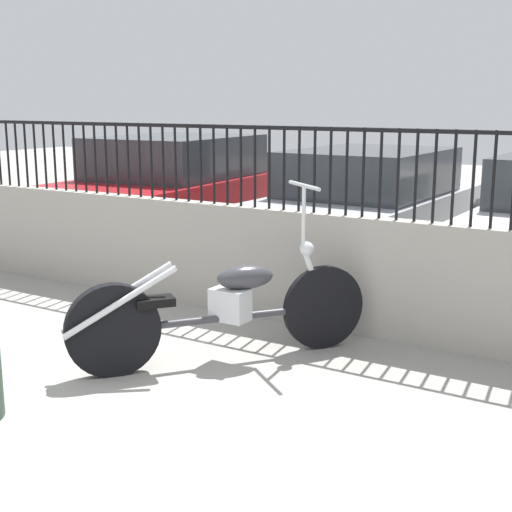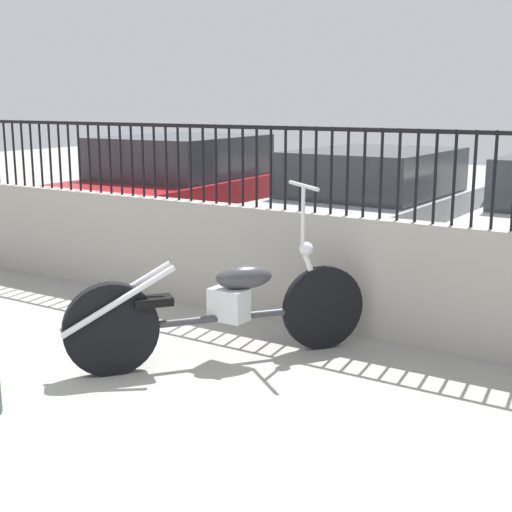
{
  "view_description": "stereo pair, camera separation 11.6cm",
  "coord_description": "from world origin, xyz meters",
  "views": [
    {
      "loc": [
        3.36,
        -2.19,
        1.91
      ],
      "look_at": [
        0.46,
        2.55,
        0.7
      ],
      "focal_mm": 50.0,
      "sensor_mm": 36.0,
      "label": 1
    },
    {
      "loc": [
        3.46,
        -2.13,
        1.91
      ],
      "look_at": [
        0.46,
        2.55,
        0.7
      ],
      "focal_mm": 50.0,
      "sensor_mm": 36.0,
      "label": 2
    }
  ],
  "objects": [
    {
      "name": "motorcycle_dark_grey",
      "position": [
        0.44,
        1.92,
        0.41
      ],
      "size": [
        1.53,
        1.91,
        1.32
      ],
      "rotation": [
        0.0,
        0.0,
        0.91
      ],
      "color": "black",
      "rests_on": "ground_plane"
    },
    {
      "name": "car_red",
      "position": [
        -2.63,
        5.66,
        0.72
      ],
      "size": [
        2.12,
        4.58,
        1.45
      ],
      "rotation": [
        0.0,
        0.0,
        1.63
      ],
      "color": "black",
      "rests_on": "ground_plane"
    },
    {
      "name": "fence_railing",
      "position": [
        -0.0,
        3.16,
        1.46
      ],
      "size": [
        8.5,
        0.04,
        0.72
      ],
      "color": "black",
      "rests_on": "low_wall"
    },
    {
      "name": "car_silver",
      "position": [
        0.04,
        6.02,
        0.68
      ],
      "size": [
        1.85,
        4.46,
        1.35
      ],
      "rotation": [
        0.0,
        0.0,
        1.55
      ],
      "color": "black",
      "rests_on": "ground_plane"
    },
    {
      "name": "low_wall",
      "position": [
        0.0,
        3.16,
        0.49
      ],
      "size": [
        8.5,
        0.18,
        0.99
      ],
      "color": "#9E998E",
      "rests_on": "ground_plane"
    }
  ]
}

